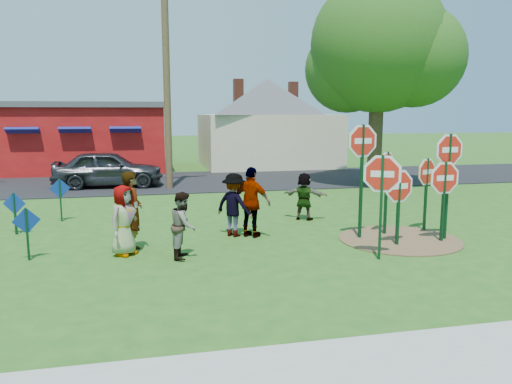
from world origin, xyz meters
TOP-DOWN VIEW (x-y plane):
  - ground at (0.00, 0.00)m, footprint 120.00×120.00m
  - sidewalk at (0.00, -7.20)m, footprint 22.00×1.80m
  - road at (0.00, 11.50)m, footprint 120.00×7.50m
  - dirt_patch at (4.50, -1.00)m, footprint 3.20×3.20m
  - red_building at (-5.50, 17.99)m, footprint 9.40×7.69m
  - cream_house at (5.50, 18.00)m, footprint 9.40×9.40m
  - stop_sign_a at (3.17, -2.50)m, footprint 1.06×0.52m
  - stop_sign_b at (3.53, -0.62)m, footprint 1.16×0.21m
  - stop_sign_c at (5.68, -1.22)m, footprint 1.13×0.16m
  - stop_sign_d at (5.70, -0.20)m, footprint 0.96×0.46m
  - stop_sign_e at (4.16, -1.49)m, footprint 1.12×0.25m
  - stop_sign_f at (5.47, -1.41)m, footprint 1.15×0.11m
  - stop_sign_g at (4.38, -0.37)m, footprint 0.90×0.64m
  - blue_diamond_b at (-4.71, -0.84)m, footprint 0.58×0.23m
  - blue_diamond_c at (-5.59, 1.85)m, footprint 0.62×0.15m
  - blue_diamond_d at (-4.63, 3.36)m, footprint 0.61×0.13m
  - person_a at (-2.57, -0.87)m, footprint 0.94×0.97m
  - person_b at (-2.37, -0.57)m, footprint 0.50×0.73m
  - person_c at (-1.22, -1.39)m, footprint 0.74×0.87m
  - person_d at (0.29, 0.38)m, footprint 1.24×1.25m
  - person_e at (0.73, 0.16)m, footprint 1.16×1.08m
  - person_f at (2.80, 1.97)m, footprint 1.41×1.13m
  - suv at (-3.68, 10.35)m, footprint 4.82×2.07m
  - utility_pole at (-1.03, 9.34)m, footprint 2.35×0.59m
  - leafy_tree at (8.27, 8.11)m, footprint 6.52×5.95m

SIDE VIEW (x-z plane):
  - ground at x=0.00m, z-range 0.00..0.00m
  - dirt_patch at x=4.50m, z-range 0.00..0.03m
  - road at x=0.00m, z-range 0.00..0.04m
  - sidewalk at x=0.00m, z-range 0.00..0.08m
  - blue_diamond_c at x=-5.59m, z-range 0.14..1.32m
  - person_f at x=2.80m, z-range 0.00..1.50m
  - blue_diamond_b at x=-4.71m, z-range 0.15..1.38m
  - person_c at x=-1.22m, z-range 0.00..1.55m
  - blue_diamond_d at x=-4.63m, z-range 0.17..1.51m
  - person_a at x=-2.57m, z-range 0.00..1.68m
  - suv at x=-3.68m, z-range 0.04..1.66m
  - person_d at x=0.29m, z-range 0.00..1.73m
  - person_e at x=0.73m, z-range 0.00..1.91m
  - person_b at x=-2.37m, z-range 0.00..1.96m
  - stop_sign_e at x=4.16m, z-range 0.34..2.44m
  - stop_sign_d at x=5.70m, z-range 0.45..2.67m
  - stop_sign_f at x=5.47m, z-range 0.43..2.69m
  - stop_sign_g at x=4.38m, z-range 0.47..2.91m
  - stop_sign_a at x=3.17m, z-range 0.48..3.05m
  - red_building at x=-5.50m, z-range 0.02..3.92m
  - stop_sign_c at x=5.68m, z-range 0.60..3.56m
  - stop_sign_b at x=3.53m, z-range 0.73..3.93m
  - cream_house at x=5.50m, z-range -0.33..6.17m
  - utility_pole at x=-1.03m, z-range 0.25..9.94m
  - leafy_tree at x=8.27m, z-range 1.33..10.59m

